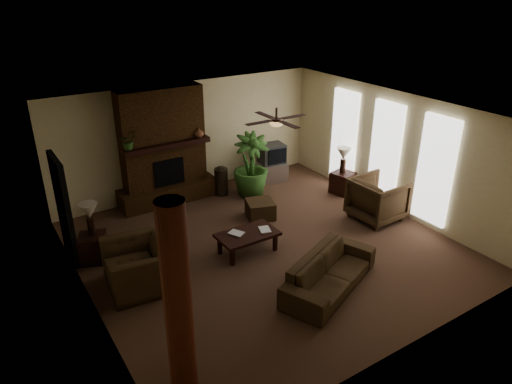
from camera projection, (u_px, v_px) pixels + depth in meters
room_shell at (267, 185)px, 9.11m from camera, size 7.00×7.00×7.00m
fireplace at (164, 156)px, 11.28m from camera, size 2.40×0.70×2.80m
windows at (385, 152)px, 10.98m from camera, size 0.08×3.65×2.35m
log_column at (178, 303)px, 5.82m from camera, size 0.36×0.36×2.80m
doorway at (64, 209)px, 8.94m from camera, size 0.10×1.00×2.10m
ceiling_fan at (276, 122)px, 9.07m from camera, size 1.35×1.35×0.37m
sofa at (330, 267)px, 8.28m from camera, size 2.25×1.43×0.85m
armchair_left at (138, 259)px, 8.29m from camera, size 0.94×1.33×1.09m
armchair_right at (378, 197)px, 10.64m from camera, size 1.01×1.07×1.08m
coffee_table at (247, 236)px, 9.38m from camera, size 1.20×0.70×0.43m
ottoman at (260, 209)px, 10.84m from camera, size 0.76×0.76×0.40m
tv_stand at (271, 172)px, 12.79m from camera, size 0.94×0.67×0.50m
tv at (272, 154)px, 12.61m from camera, size 0.71×0.61×0.52m
floor_vase at (221, 179)px, 11.89m from camera, size 0.34×0.34×0.77m
floor_plant at (251, 178)px, 11.87m from camera, size 1.17×1.74×0.89m
side_table_left at (94, 248)px, 9.15m from camera, size 0.65×0.65×0.55m
lamp_left at (89, 213)px, 8.90m from camera, size 0.40×0.40×0.65m
side_table_right at (342, 183)px, 12.05m from camera, size 0.60×0.60×0.55m
lamp_right at (344, 155)px, 11.78m from camera, size 0.39×0.39×0.65m
mantel_plant at (128, 142)px, 10.46m from camera, size 0.49×0.51×0.33m
mantel_vase at (199, 133)px, 11.29m from camera, size 0.23×0.24×0.22m
book_a at (233, 230)px, 9.19m from camera, size 0.20×0.12×0.29m
book_b at (260, 224)px, 9.39m from camera, size 0.21×0.09×0.29m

